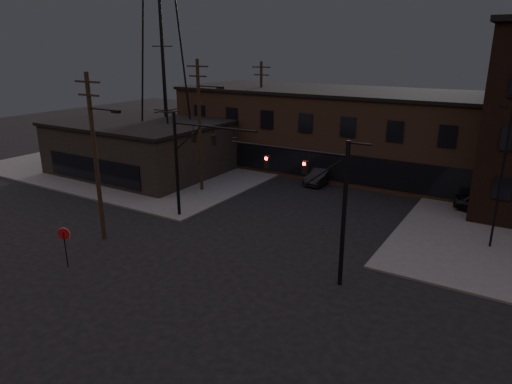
# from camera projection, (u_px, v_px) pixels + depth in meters

# --- Properties ---
(ground) EXTENTS (140.00, 140.00, 0.00)m
(ground) POSITION_uv_depth(u_px,v_px,m) (195.00, 288.00, 24.63)
(ground) COLOR black
(ground) RESTS_ON ground
(sidewalk_nw) EXTENTS (30.00, 30.00, 0.15)m
(sidewalk_nw) POSITION_uv_depth(u_px,v_px,m) (167.00, 157.00, 53.45)
(sidewalk_nw) COLOR #474744
(sidewalk_nw) RESTS_ON ground
(building_row) EXTENTS (40.00, 12.00, 8.00)m
(building_row) POSITION_uv_depth(u_px,v_px,m) (368.00, 134.00, 46.13)
(building_row) COLOR #4F3A2A
(building_row) RESTS_ON ground
(building_left) EXTENTS (16.00, 12.00, 5.00)m
(building_left) POSITION_uv_depth(u_px,v_px,m) (140.00, 148.00, 46.85)
(building_left) COLOR black
(building_left) RESTS_ON ground
(traffic_signal_near) EXTENTS (7.12, 0.24, 8.00)m
(traffic_signal_near) POSITION_uv_depth(u_px,v_px,m) (324.00, 195.00, 24.11)
(traffic_signal_near) COLOR black
(traffic_signal_near) RESTS_ON ground
(traffic_signal_far) EXTENTS (7.12, 0.24, 8.00)m
(traffic_signal_far) POSITION_uv_depth(u_px,v_px,m) (189.00, 154.00, 32.96)
(traffic_signal_far) COLOR black
(traffic_signal_far) RESTS_ON ground
(stop_sign) EXTENTS (0.72, 0.33, 2.48)m
(stop_sign) POSITION_uv_depth(u_px,v_px,m) (64.00, 238.00, 26.46)
(stop_sign) COLOR black
(stop_sign) RESTS_ON ground
(utility_pole_near) EXTENTS (3.70, 0.28, 11.00)m
(utility_pole_near) POSITION_uv_depth(u_px,v_px,m) (96.00, 154.00, 29.19)
(utility_pole_near) COLOR black
(utility_pole_near) RESTS_ON ground
(utility_pole_mid) EXTENTS (3.70, 0.28, 11.50)m
(utility_pole_mid) POSITION_uv_depth(u_px,v_px,m) (200.00, 123.00, 39.35)
(utility_pole_mid) COLOR black
(utility_pole_mid) RESTS_ON ground
(utility_pole_far) EXTENTS (2.20, 0.28, 11.00)m
(utility_pole_far) POSITION_uv_depth(u_px,v_px,m) (261.00, 111.00, 49.72)
(utility_pole_far) COLOR black
(utility_pole_far) RESTS_ON ground
(transmission_tower) EXTENTS (7.00, 7.00, 25.00)m
(transmission_tower) POSITION_uv_depth(u_px,v_px,m) (162.00, 46.00, 44.44)
(transmission_tower) COLOR black
(transmission_tower) RESTS_ON ground
(lot_light_a) EXTENTS (1.50, 0.28, 9.14)m
(lot_light_a) POSITION_uv_depth(u_px,v_px,m) (503.00, 166.00, 27.81)
(lot_light_a) COLOR black
(lot_light_a) RESTS_ON ground
(parked_car_lot_a) EXTENTS (4.24, 1.83, 1.43)m
(parked_car_lot_a) POSITION_uv_depth(u_px,v_px,m) (483.00, 203.00, 35.33)
(parked_car_lot_a) COLOR black
(parked_car_lot_a) RESTS_ON sidewalk_ne
(car_crossing) EXTENTS (1.85, 4.66, 1.51)m
(car_crossing) POSITION_uv_depth(u_px,v_px,m) (321.00, 176.00, 43.31)
(car_crossing) COLOR black
(car_crossing) RESTS_ON ground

